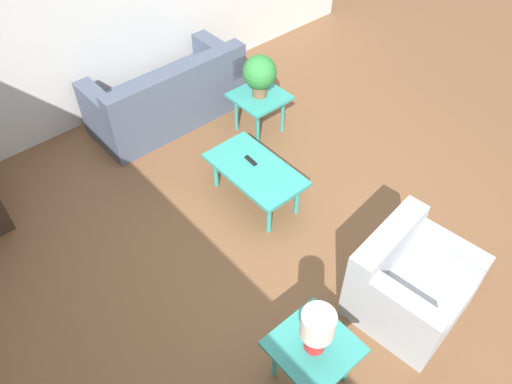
% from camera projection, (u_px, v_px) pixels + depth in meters
% --- Properties ---
extents(ground_plane, '(14.00, 14.00, 0.00)m').
position_uv_depth(ground_plane, '(303.00, 234.00, 4.91)').
color(ground_plane, brown).
extents(sofa, '(0.83, 1.83, 0.83)m').
position_uv_depth(sofa, '(169.00, 98.00, 5.95)').
color(sofa, '#4C566B').
rests_on(sofa, ground_plane).
extents(armchair, '(0.91, 0.97, 0.79)m').
position_uv_depth(armchair, '(407.00, 283.00, 4.14)').
color(armchair, '#A8ADB2').
rests_on(armchair, ground_plane).
extents(coffee_table, '(1.03, 0.57, 0.43)m').
position_uv_depth(coffee_table, '(255.00, 172.00, 4.97)').
color(coffee_table, teal).
rests_on(coffee_table, ground_plane).
extents(side_table_plant, '(0.57, 0.57, 0.50)m').
position_uv_depth(side_table_plant, '(259.00, 100.00, 5.72)').
color(side_table_plant, teal).
rests_on(side_table_plant, ground_plane).
extents(side_table_lamp, '(0.57, 0.57, 0.50)m').
position_uv_depth(side_table_lamp, '(313.00, 350.00, 3.61)').
color(side_table_lamp, teal).
rests_on(side_table_lamp, ground_plane).
extents(potted_plant, '(0.38, 0.38, 0.49)m').
position_uv_depth(potted_plant, '(260.00, 73.00, 5.46)').
color(potted_plant, brown).
rests_on(potted_plant, side_table_plant).
extents(table_lamp, '(0.24, 0.24, 0.41)m').
position_uv_depth(table_lamp, '(317.00, 329.00, 3.38)').
color(table_lamp, red).
rests_on(table_lamp, side_table_lamp).
extents(remote_control, '(0.16, 0.05, 0.02)m').
position_uv_depth(remote_control, '(251.00, 160.00, 5.00)').
color(remote_control, black).
rests_on(remote_control, coffee_table).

